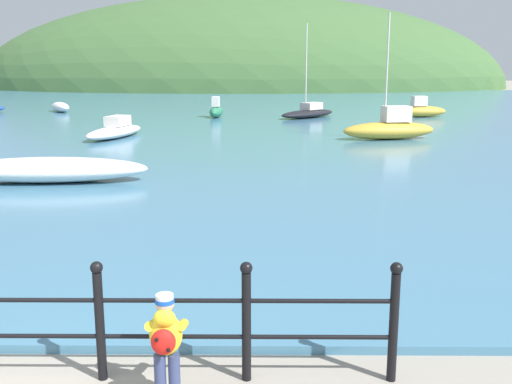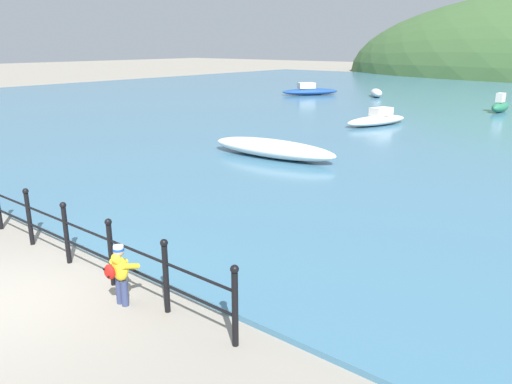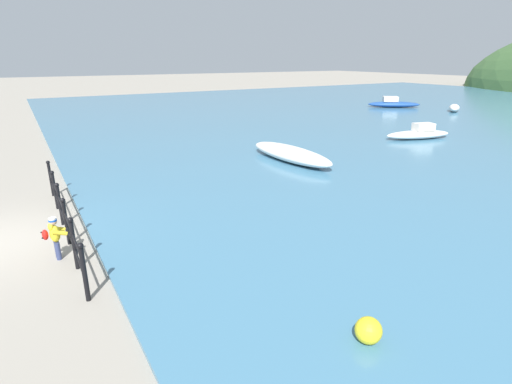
{
  "view_description": "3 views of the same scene",
  "coord_description": "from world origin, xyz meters",
  "px_view_note": "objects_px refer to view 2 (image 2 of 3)",
  "views": [
    {
      "loc": [
        2.5,
        -3.83,
        3.04
      ],
      "look_at": [
        2.41,
        6.78,
        0.73
      ],
      "focal_mm": 42.0,
      "sensor_mm": 36.0,
      "label": 1
    },
    {
      "loc": [
        7.8,
        -2.92,
        3.99
      ],
      "look_at": [
        1.98,
        4.11,
        1.26
      ],
      "focal_mm": 35.0,
      "sensor_mm": 36.0,
      "label": 2
    },
    {
      "loc": [
        11.03,
        0.92,
        4.39
      ],
      "look_at": [
        2.22,
        6.13,
        0.93
      ],
      "focal_mm": 28.0,
      "sensor_mm": 36.0,
      "label": 3
    }
  ],
  "objects_px": {
    "boat_far_right": "(310,91)",
    "boat_white_sailboat": "(377,119)",
    "child_in_coat": "(119,270)",
    "boat_nearest_quay": "(376,93)",
    "boat_far_left": "(500,106)",
    "boat_mid_harbor": "(273,148)"
  },
  "relations": [
    {
      "from": "boat_far_left",
      "to": "boat_nearest_quay",
      "type": "distance_m",
      "value": 10.28
    },
    {
      "from": "boat_nearest_quay",
      "to": "boat_far_left",
      "type": "bearing_deg",
      "value": -19.7
    },
    {
      "from": "boat_far_left",
      "to": "boat_far_right",
      "type": "bearing_deg",
      "value": 174.12
    },
    {
      "from": "boat_far_right",
      "to": "boat_white_sailboat",
      "type": "bearing_deg",
      "value": -43.62
    },
    {
      "from": "boat_nearest_quay",
      "to": "boat_far_right",
      "type": "distance_m",
      "value": 5.11
    },
    {
      "from": "boat_far_left",
      "to": "boat_nearest_quay",
      "type": "bearing_deg",
      "value": 160.3
    },
    {
      "from": "child_in_coat",
      "to": "boat_far_right",
      "type": "xyz_separation_m",
      "value": [
        -15.97,
        29.25,
        -0.2
      ]
    },
    {
      "from": "boat_far_left",
      "to": "boat_mid_harbor",
      "type": "relative_size",
      "value": 0.42
    },
    {
      "from": "boat_mid_harbor",
      "to": "boat_far_right",
      "type": "bearing_deg",
      "value": 120.41
    },
    {
      "from": "boat_far_left",
      "to": "boat_mid_harbor",
      "type": "bearing_deg",
      "value": -99.18
    },
    {
      "from": "child_in_coat",
      "to": "boat_far_left",
      "type": "height_order",
      "value": "boat_far_left"
    },
    {
      "from": "child_in_coat",
      "to": "boat_nearest_quay",
      "type": "height_order",
      "value": "child_in_coat"
    },
    {
      "from": "child_in_coat",
      "to": "boat_white_sailboat",
      "type": "xyz_separation_m",
      "value": [
        -4.97,
        18.77,
        -0.23
      ]
    },
    {
      "from": "boat_far_left",
      "to": "boat_white_sailboat",
      "type": "height_order",
      "value": "boat_far_left"
    },
    {
      "from": "boat_mid_harbor",
      "to": "boat_white_sailboat",
      "type": "relative_size",
      "value": 1.25
    },
    {
      "from": "boat_far_right",
      "to": "boat_mid_harbor",
      "type": "xyz_separation_m",
      "value": [
        11.47,
        -19.54,
        -0.0
      ]
    },
    {
      "from": "boat_far_right",
      "to": "boat_mid_harbor",
      "type": "bearing_deg",
      "value": -59.59
    },
    {
      "from": "boat_far_right",
      "to": "boat_white_sailboat",
      "type": "relative_size",
      "value": 1.12
    },
    {
      "from": "child_in_coat",
      "to": "boat_nearest_quay",
      "type": "distance_m",
      "value": 33.2
    },
    {
      "from": "boat_nearest_quay",
      "to": "boat_far_right",
      "type": "relative_size",
      "value": 0.54
    },
    {
      "from": "child_in_coat",
      "to": "boat_far_left",
      "type": "bearing_deg",
      "value": 93.27
    },
    {
      "from": "child_in_coat",
      "to": "boat_mid_harbor",
      "type": "bearing_deg",
      "value": 114.88
    }
  ]
}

